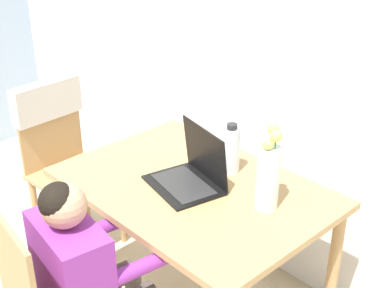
% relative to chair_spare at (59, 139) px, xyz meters
% --- Properties ---
extents(wall_back, '(6.40, 0.05, 2.50)m').
position_rel_chair_spare_xyz_m(wall_back, '(0.76, 0.67, 0.63)').
color(wall_back, white).
rests_on(wall_back, ground_plane).
extents(dining_table, '(1.12, 0.78, 0.73)m').
position_rel_chair_spare_xyz_m(dining_table, '(0.98, 0.07, 0.02)').
color(dining_table, tan).
rests_on(dining_table, ground_plane).
extents(chair_spare, '(0.46, 0.43, 0.92)m').
position_rel_chair_spare_xyz_m(chair_spare, '(0.00, 0.00, 0.00)').
color(chair_spare, tan).
rests_on(chair_spare, ground_plane).
extents(person_seated, '(0.40, 0.46, 1.00)m').
position_rel_chair_spare_xyz_m(person_seated, '(1.02, -0.50, 0.00)').
color(person_seated, purple).
rests_on(person_seated, ground_plane).
extents(laptop, '(0.35, 0.30, 0.25)m').
position_rel_chair_spare_xyz_m(laptop, '(0.97, 0.07, 0.17)').
color(laptop, black).
rests_on(laptop, dining_table).
extents(flower_vase, '(0.09, 0.09, 0.35)m').
position_rel_chair_spare_xyz_m(flower_vase, '(1.30, 0.16, 0.26)').
color(flower_vase, silver).
rests_on(flower_vase, dining_table).
extents(water_bottle, '(0.07, 0.07, 0.23)m').
position_rel_chair_spare_xyz_m(water_bottle, '(1.01, 0.27, 0.22)').
color(water_bottle, silver).
rests_on(water_bottle, dining_table).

